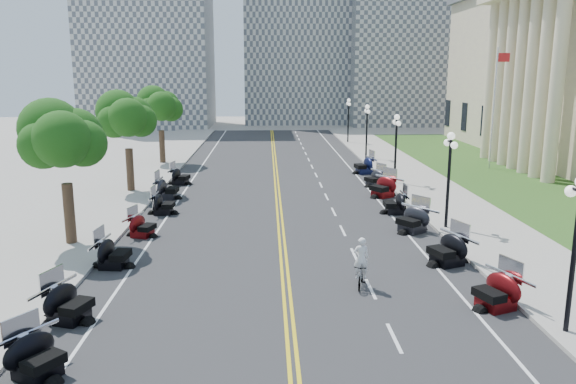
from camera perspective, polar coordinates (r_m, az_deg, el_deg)
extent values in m
plane|color=gray|center=(25.23, -0.47, -6.55)|extent=(160.00, 160.00, 0.00)
cube|color=#333335|center=(34.85, -0.96, -1.27)|extent=(16.00, 90.00, 0.01)
cube|color=yellow|center=(34.84, -1.16, -1.26)|extent=(0.12, 90.00, 0.00)
cube|color=yellow|center=(34.85, -0.76, -1.25)|extent=(0.12, 90.00, 0.00)
cube|color=white|center=(35.55, 9.41, -1.15)|extent=(0.12, 90.00, 0.00)
cube|color=white|center=(35.30, -11.41, -1.32)|extent=(0.12, 90.00, 0.00)
cube|color=white|center=(18.24, 10.73, -14.35)|extent=(0.12, 2.00, 0.00)
cube|color=white|center=(21.82, 8.40, -9.71)|extent=(0.12, 2.00, 0.00)
cube|color=white|center=(25.52, 6.77, -6.39)|extent=(0.12, 2.00, 0.00)
cube|color=white|center=(29.29, 5.58, -3.91)|extent=(0.12, 2.00, 0.00)
cube|color=white|center=(33.13, 4.66, -2.00)|extent=(0.12, 2.00, 0.00)
cube|color=white|center=(36.99, 3.93, -0.49)|extent=(0.12, 2.00, 0.00)
cube|color=white|center=(40.88, 3.35, 0.73)|extent=(0.12, 2.00, 0.00)
cube|color=white|center=(44.80, 2.86, 1.75)|extent=(0.12, 2.00, 0.00)
cube|color=white|center=(48.72, 2.45, 2.59)|extent=(0.12, 2.00, 0.00)
cube|color=white|center=(52.66, 2.11, 3.32)|extent=(0.12, 2.00, 0.00)
cube|color=white|center=(56.60, 1.81, 3.94)|extent=(0.12, 2.00, 0.00)
cube|color=white|center=(60.56, 1.55, 4.48)|extent=(0.12, 2.00, 0.00)
cube|color=white|center=(64.52, 1.32, 4.95)|extent=(0.12, 2.00, 0.00)
cube|color=white|center=(68.48, 1.12, 5.37)|extent=(0.12, 2.00, 0.00)
cube|color=white|center=(72.45, 0.94, 5.74)|extent=(0.12, 2.00, 0.00)
cube|color=white|center=(76.42, 0.78, 6.08)|extent=(0.12, 2.00, 0.00)
cube|color=#9E9991|center=(36.58, 15.72, -0.97)|extent=(5.00, 90.00, 0.15)
cube|color=#9E9991|center=(36.18, -17.83, -1.24)|extent=(5.00, 90.00, 0.15)
cube|color=#356023|center=(46.37, 20.98, 1.35)|extent=(9.00, 60.00, 0.10)
cube|color=gray|center=(87.75, -14.02, 15.01)|extent=(18.00, 14.00, 26.00)
cube|color=gray|center=(92.27, 0.79, 16.44)|extent=(16.00, 12.00, 30.00)
cube|color=gray|center=(91.79, 12.51, 13.69)|extent=(20.00, 14.00, 22.00)
imported|color=#A51414|center=(21.80, 7.40, -8.39)|extent=(0.84, 1.66, 0.96)
imported|color=silver|center=(21.38, 7.49, -5.13)|extent=(0.59, 0.39, 1.63)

